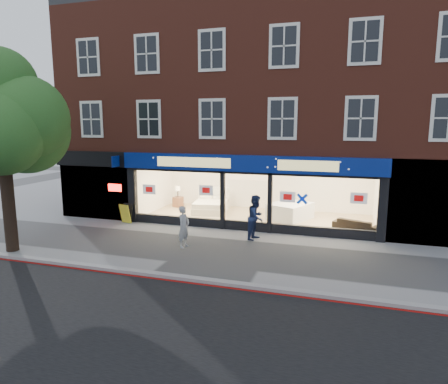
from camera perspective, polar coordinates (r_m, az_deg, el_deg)
The scene contains 12 objects.
ground at distance 14.70m, azimuth 0.12°, elevation -8.50°, with size 120.00×120.00×0.00m, color gray.
kerb_line at distance 11.96m, azimuth -4.41°, elevation -12.90°, with size 60.00×0.10×0.01m, color #8C0A07.
kerb_stone at distance 12.11m, azimuth -4.05°, elevation -12.32°, with size 60.00×0.25×0.12m, color gray.
showroom_floor at distance 19.58m, azimuth 4.70°, elevation -3.73°, with size 11.00×4.50×0.10m, color tan.
building at distance 20.79m, azimuth 5.99°, elevation 15.41°, with size 19.00×8.26×10.30m.
display_bed at distance 20.62m, azimuth -1.88°, elevation -1.95°, with size 1.96×2.27×1.15m.
bedside_table at distance 21.99m, azimuth -6.58°, elevation -1.40°, with size 0.45×0.45×0.55m, color brown.
mattress_stack at distance 19.31m, azimuth 9.43°, elevation -2.71°, with size 2.19×2.40×0.76m.
sofa at distance 17.75m, azimuth 18.41°, elevation -4.54°, with size 1.89×0.74×0.55m, color black.
a_board at distance 19.26m, azimuth -13.78°, elevation -2.98°, with size 0.59×0.38×0.91m, color yellow.
pedestrian_grey at distance 15.09m, azimuth -5.76°, elevation -4.96°, with size 0.57×0.38×1.57m, color #9FA1A7.
pedestrian_blue at distance 16.04m, azimuth 4.60°, elevation -3.63°, with size 0.88×0.68×1.81m, color #1B274E.
Camera 1 is at (4.15, -13.33, 4.61)m, focal length 32.00 mm.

